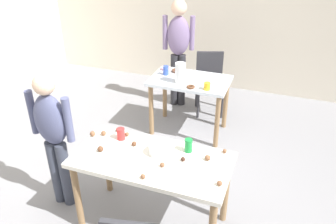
# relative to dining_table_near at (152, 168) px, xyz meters

# --- Properties ---
(ground_plane) EXTENTS (6.40, 6.40, 0.00)m
(ground_plane) POSITION_rel_dining_table_near_xyz_m (-0.03, 0.08, -0.64)
(ground_plane) COLOR gray
(wall_back) EXTENTS (6.40, 0.10, 2.60)m
(wall_back) POSITION_rel_dining_table_near_xyz_m (-0.03, 3.28, 0.66)
(wall_back) COLOR beige
(wall_back) RESTS_ON ground_plane
(dining_table_near) EXTENTS (1.33, 0.66, 0.75)m
(dining_table_near) POSITION_rel_dining_table_near_xyz_m (0.00, 0.00, 0.00)
(dining_table_near) COLOR silver
(dining_table_near) RESTS_ON ground_plane
(dining_table_far) EXTENTS (0.98, 0.62, 0.75)m
(dining_table_far) POSITION_rel_dining_table_near_xyz_m (-0.17, 1.68, -0.03)
(dining_table_far) COLOR silver
(dining_table_far) RESTS_ON ground_plane
(chair_far_table) EXTENTS (0.51, 0.51, 0.87)m
(chair_far_table) POSITION_rel_dining_table_near_xyz_m (-0.07, 2.34, -0.15)
(chair_far_table) COLOR #2D2D33
(chair_far_table) RESTS_ON ground_plane
(person_girl_near) EXTENTS (0.45, 0.21, 1.39)m
(person_girl_near) POSITION_rel_dining_table_near_xyz_m (-0.94, -0.03, 0.18)
(person_girl_near) COLOR #383D4C
(person_girl_near) RESTS_ON ground_plane
(person_adult_far) EXTENTS (0.45, 0.28, 1.57)m
(person_adult_far) POSITION_rel_dining_table_near_xyz_m (-0.55, 2.36, 0.30)
(person_adult_far) COLOR #28282D
(person_adult_far) RESTS_ON ground_plane
(mixing_bowl) EXTENTS (0.18, 0.18, 0.08)m
(mixing_bowl) POSITION_rel_dining_table_near_xyz_m (0.04, 0.09, 0.14)
(mixing_bowl) COLOR white
(mixing_bowl) RESTS_ON dining_table_near
(soda_can) EXTENTS (0.07, 0.07, 0.12)m
(soda_can) POSITION_rel_dining_table_near_xyz_m (0.26, 0.20, 0.17)
(soda_can) COLOR #198438
(soda_can) RESTS_ON dining_table_near
(fork_near) EXTENTS (0.17, 0.02, 0.01)m
(fork_near) POSITION_rel_dining_table_near_xyz_m (-0.23, -0.05, 0.11)
(fork_near) COLOR silver
(fork_near) RESTS_ON dining_table_near
(cup_near_0) EXTENTS (0.07, 0.07, 0.11)m
(cup_near_0) POSITION_rel_dining_table_near_xyz_m (-0.37, 0.17, 0.16)
(cup_near_0) COLOR red
(cup_near_0) RESTS_ON dining_table_near
(cake_ball_0) EXTENTS (0.05, 0.05, 0.05)m
(cake_ball_0) POSITION_rel_dining_table_near_xyz_m (0.45, 0.13, 0.13)
(cake_ball_0) COLOR brown
(cake_ball_0) RESTS_ON dining_table_near
(cake_ball_1) EXTENTS (0.04, 0.04, 0.04)m
(cake_ball_1) POSITION_rel_dining_table_near_xyz_m (-0.46, 0.27, 0.12)
(cake_ball_1) COLOR #3D2319
(cake_ball_1) RESTS_ON dining_table_near
(cake_ball_2) EXTENTS (0.04, 0.04, 0.04)m
(cake_ball_2) POSITION_rel_dining_table_near_xyz_m (0.61, -0.14, 0.13)
(cake_ball_2) COLOR brown
(cake_ball_2) RESTS_ON dining_table_near
(cake_ball_3) EXTENTS (0.04, 0.04, 0.04)m
(cake_ball_3) POSITION_rel_dining_table_near_xyz_m (0.13, -0.08, 0.13)
(cake_ball_3) COLOR brown
(cake_ball_3) RESTS_ON dining_table_near
(cake_ball_4) EXTENTS (0.04, 0.04, 0.04)m
(cake_ball_4) POSITION_rel_dining_table_near_xyz_m (0.04, -0.26, 0.12)
(cake_ball_4) COLOR brown
(cake_ball_4) RESTS_ON dining_table_near
(cake_ball_5) EXTENTS (0.04, 0.04, 0.04)m
(cake_ball_5) POSITION_rel_dining_table_near_xyz_m (-0.34, 0.24, 0.12)
(cake_ball_5) COLOR brown
(cake_ball_5) RESTS_ON dining_table_near
(cake_ball_6) EXTENTS (0.04, 0.04, 0.04)m
(cake_ball_6) POSITION_rel_dining_table_near_xyz_m (-0.21, 0.11, 0.13)
(cake_ball_6) COLOR brown
(cake_ball_6) RESTS_ON dining_table_near
(cake_ball_7) EXTENTS (0.05, 0.05, 0.05)m
(cake_ball_7) POSITION_rel_dining_table_near_xyz_m (-0.64, 0.13, 0.13)
(cake_ball_7) COLOR brown
(cake_ball_7) RESTS_ON dining_table_near
(cake_ball_8) EXTENTS (0.04, 0.04, 0.04)m
(cake_ball_8) POSITION_rel_dining_table_near_xyz_m (0.56, 0.28, 0.12)
(cake_ball_8) COLOR brown
(cake_ball_8) RESTS_ON dining_table_near
(cake_ball_9) EXTENTS (0.04, 0.04, 0.04)m
(cake_ball_9) POSITION_rel_dining_table_near_xyz_m (0.26, 0.05, 0.12)
(cake_ball_9) COLOR #3D2319
(cake_ball_9) RESTS_ON dining_table_near
(cake_ball_10) EXTENTS (0.05, 0.05, 0.05)m
(cake_ball_10) POSITION_rel_dining_table_near_xyz_m (-0.55, 0.17, 0.13)
(cake_ball_10) COLOR brown
(cake_ball_10) RESTS_ON dining_table_near
(cake_ball_11) EXTENTS (0.05, 0.05, 0.05)m
(cake_ball_11) POSITION_rel_dining_table_near_xyz_m (-0.45, -0.06, 0.13)
(cake_ball_11) COLOR brown
(cake_ball_11) RESTS_ON dining_table_near
(pitcher_far) EXTENTS (0.13, 0.13, 0.25)m
(pitcher_far) POSITION_rel_dining_table_near_xyz_m (-0.26, 1.54, 0.23)
(pitcher_far) COLOR white
(pitcher_far) RESTS_ON dining_table_far
(cup_far_0) EXTENTS (0.07, 0.07, 0.12)m
(cup_far_0) POSITION_rel_dining_table_near_xyz_m (-0.51, 1.71, 0.16)
(cup_far_0) COLOR #3351B2
(cup_far_0) RESTS_ON dining_table_far
(cup_far_1) EXTENTS (0.08, 0.08, 0.09)m
(cup_far_1) POSITION_rel_dining_table_near_xyz_m (0.10, 1.45, 0.15)
(cup_far_1) COLOR yellow
(cup_far_1) RESTS_ON dining_table_far
(donut_far_0) EXTENTS (0.12, 0.12, 0.04)m
(donut_far_0) POSITION_rel_dining_table_near_xyz_m (-0.19, 1.68, 0.12)
(donut_far_0) COLOR white
(donut_far_0) RESTS_ON dining_table_far
(donut_far_1) EXTENTS (0.10, 0.10, 0.03)m
(donut_far_1) POSITION_rel_dining_table_near_xyz_m (-0.09, 1.44, 0.12)
(donut_far_1) COLOR brown
(donut_far_1) RESTS_ON dining_table_far
(donut_far_2) EXTENTS (0.12, 0.12, 0.04)m
(donut_far_2) POSITION_rel_dining_table_near_xyz_m (-0.57, 1.87, 0.12)
(donut_far_2) COLOR pink
(donut_far_2) RESTS_ON dining_table_far
(donut_far_3) EXTENTS (0.12, 0.12, 0.04)m
(donut_far_3) POSITION_rel_dining_table_near_xyz_m (-0.41, 1.84, 0.12)
(donut_far_3) COLOR brown
(donut_far_3) RESTS_ON dining_table_far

